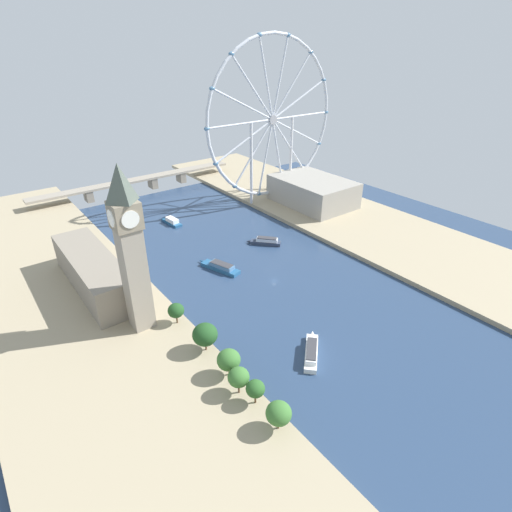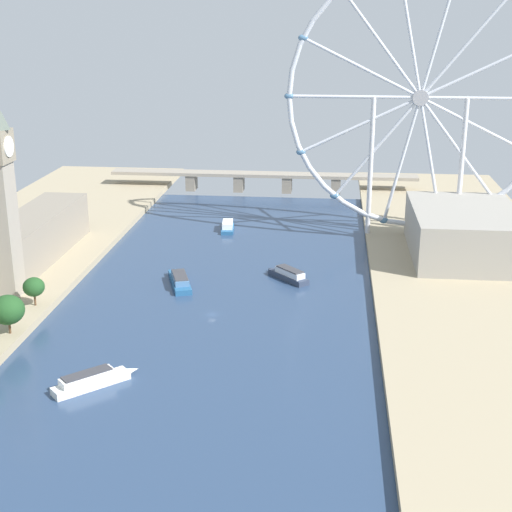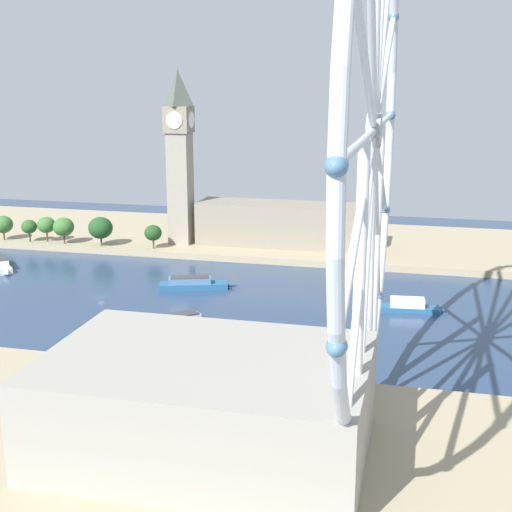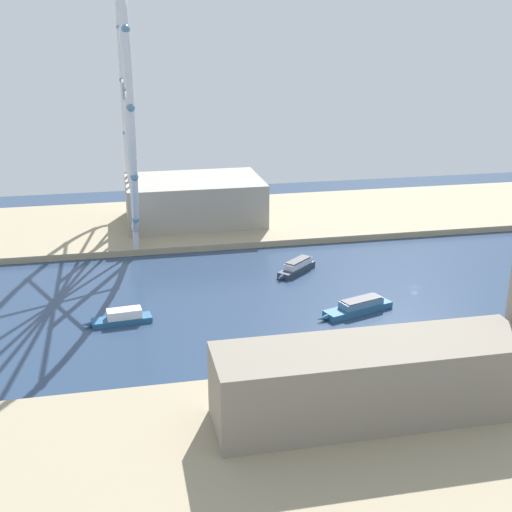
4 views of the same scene
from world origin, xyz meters
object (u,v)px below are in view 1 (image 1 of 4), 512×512
Objects in this scene: tour_boat_0 at (220,267)px; tour_boat_1 at (311,351)px; tour_boat_3 at (265,241)px; clock_tower at (131,249)px; parliament_block at (93,272)px; riverside_hall at (313,191)px; ferris_wheel at (272,120)px; river_bridge at (137,182)px; tour_boat_2 at (172,221)px.

tour_boat_0 is 1.34× the size of tour_boat_1.
clock_tower is at bearing 66.88° from tour_boat_3.
riverside_hall is at bearing 6.52° from parliament_block.
tour_boat_1 is (-113.08, -169.35, -68.66)m from ferris_wheel.
tour_boat_3 reaches higher than tour_boat_1.
river_bridge is 167.86m from tour_boat_3.
tour_boat_2 is (-115.77, 40.44, -11.94)m from riverside_hall.
tour_boat_1 is at bearing 168.77° from tour_boat_2.
river_bridge is at bearing 67.94° from clock_tower.
clock_tower is at bearing -159.09° from riverside_hall.
tour_boat_1 is at bearing -95.90° from river_bridge.
river_bridge is 6.17× the size of tour_boat_0.
river_bridge is at bearing -11.93° from tour_boat_2.
tour_boat_3 is (26.68, -165.59, -6.60)m from river_bridge.
river_bridge is 177.71m from tour_boat_0.
clock_tower is 198.94m from ferris_wheel.
ferris_wheel reaches higher than riverside_hall.
ferris_wheel is 68.42m from riverside_hall.
tour_boat_1 is (-27.80, -269.15, -6.66)m from river_bridge.
tour_boat_2 is (-10.19, -91.41, -6.87)m from river_bridge.
tour_boat_0 is (-124.47, -44.72, -11.89)m from riverside_hall.
riverside_hall is at bearing -51.31° from river_bridge.
riverside_hall reaches higher than tour_boat_3.
clock_tower reaches higher than tour_boat_0.
tour_boat_1 is at bearing -50.08° from clock_tower.
riverside_hall reaches higher than tour_boat_1.
tour_boat_0 is 46.87m from tour_boat_3.
tour_boat_0 is at bearing 61.17° from tour_boat_3.
tour_boat_3 is at bearing -80.85° from river_bridge.
clock_tower is at bearing 94.61° from tour_boat_0.
ferris_wheel is 4.17× the size of tour_boat_0.
riverside_hall is 0.35× the size of river_bridge.
tour_boat_3 is at bearing 18.78° from tour_boat_1.
ferris_wheel is 0.68× the size of river_bridge.
ferris_wheel is 6.22× the size of tour_boat_3.
ferris_wheel is at bearing 12.80° from tour_boat_1.
parliament_block is 192.27m from ferris_wheel.
tour_boat_2 is at bearing 174.98° from ferris_wheel.
tour_boat_0 is 93.01m from tour_boat_1.
parliament_block is at bearing -162.75° from ferris_wheel.
riverside_hall reaches higher than river_bridge.
riverside_hall reaches higher than parliament_block.
riverside_hall reaches higher than tour_boat_2.
clock_tower is 140.72m from tour_boat_2.
clock_tower is 123.74m from tour_boat_3.
riverside_hall is at bearing -114.82° from tour_boat_2.
parliament_block is at bearing 98.43° from clock_tower.
parliament_block is 0.42× the size of river_bridge.
riverside_hall is 86.61m from tour_boat_3.
clock_tower is 2.60× the size of tour_boat_0.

